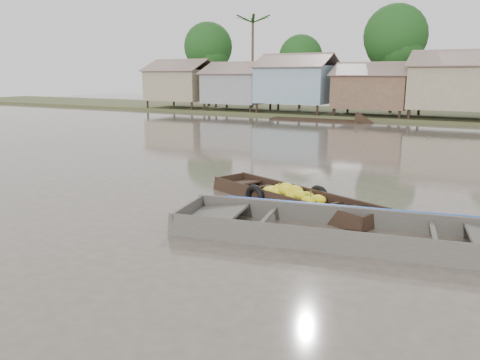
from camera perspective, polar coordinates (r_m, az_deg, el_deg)
The scene contains 4 objects.
ground at distance 11.87m, azimuth -0.04°, elevation -4.73°, with size 120.00×120.00×0.00m, color #51473E.
riverbank at distance 41.85m, azimuth 26.01°, elevation 10.82°, with size 120.00×12.47×10.22m.
banana_boat at distance 13.26m, azimuth 6.02°, elevation -2.23°, with size 5.73×3.30×0.78m.
viewer_boat at distance 10.70m, azimuth 12.82°, elevation -6.68°, with size 7.97×3.43×0.62m.
Camera 1 is at (5.47, -9.91, 3.57)m, focal length 35.00 mm.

